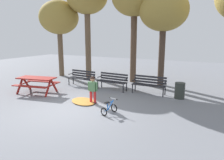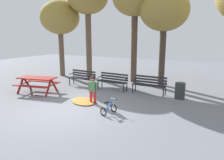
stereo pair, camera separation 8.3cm
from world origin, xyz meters
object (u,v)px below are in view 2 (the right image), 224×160
trash_bin (180,91)px  park_bench_left (113,80)px  child_standing (93,87)px  kids_bicycle (109,109)px  picnic_table (37,81)px  park_bench_far_left (82,77)px  park_bench_right (149,83)px

trash_bin → park_bench_left: bearing=-179.9°
child_standing → trash_bin: 3.86m
trash_bin → kids_bicycle: bearing=-121.2°
picnic_table → park_bench_far_left: size_ratio=1.25×
park_bench_left → park_bench_right: (1.90, 0.13, 0.00)m
picnic_table → child_standing: child_standing is taller
park_bench_far_left → park_bench_left: size_ratio=1.00×
picnic_table → park_bench_right: 5.43m
child_standing → park_bench_right: bearing=57.7°
park_bench_far_left → trash_bin: size_ratio=2.27×
child_standing → park_bench_far_left: bearing=133.2°
park_bench_left → child_standing: child_standing is taller
park_bench_right → park_bench_left: bearing=-176.0°
park_bench_right → trash_bin: bearing=-5.0°
park_bench_far_left → trash_bin: 5.24m
picnic_table → park_bench_left: park_bench_left is taller
park_bench_right → child_standing: 2.97m
kids_bicycle → child_standing: bearing=147.3°
picnic_table → park_bench_left: 3.73m
park_bench_far_left → kids_bicycle: bearing=-42.6°
park_bench_left → picnic_table: bearing=-143.1°
picnic_table → trash_bin: 6.71m
picnic_table → park_bench_far_left: 2.48m
picnic_table → park_bench_right: size_ratio=1.26×
park_bench_left → child_standing: 2.40m
park_bench_right → child_standing: child_standing is taller
park_bench_left → kids_bicycle: 3.44m
kids_bicycle → park_bench_left: bearing=115.1°
picnic_table → kids_bicycle: picnic_table is taller
park_bench_left → park_bench_right: size_ratio=1.01×
trash_bin → child_standing: bearing=-141.9°
trash_bin → picnic_table: bearing=-160.4°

